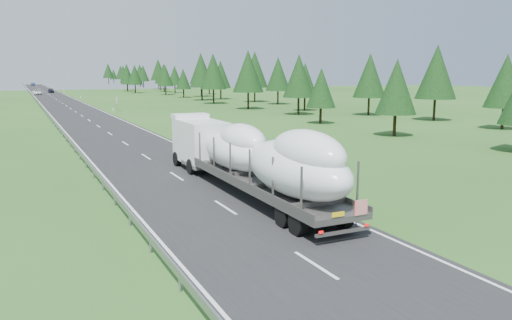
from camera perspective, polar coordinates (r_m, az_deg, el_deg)
name	(u,v)px	position (r m, az deg, el deg)	size (l,w,h in m)	color
ground	(315,265)	(19.41, 6.80, -11.87)	(400.00, 400.00, 0.00)	#28531B
road_surface	(66,106)	(115.77, -20.90, 5.84)	(10.00, 400.00, 0.02)	black
guardrail	(39,103)	(115.35, -23.55, 5.94)	(0.10, 400.00, 0.76)	slate
marker_posts	(71,93)	(171.04, -20.37, 7.21)	(0.13, 350.08, 1.00)	silver
highway_sign	(117,101)	(96.79, -15.64, 6.49)	(0.08, 0.90, 2.60)	slate
tree_line_right	(211,73)	(141.85, -5.15, 9.89)	(27.05, 338.63, 12.63)	black
boat_truck	(251,154)	(29.28, -0.61, 0.65)	(3.27, 21.51, 4.56)	white
distant_van	(37,92)	(173.62, -23.76, 7.09)	(2.51, 5.45, 1.51)	white
distant_car_dark	(51,90)	(188.67, -22.40, 7.36)	(1.84, 4.57, 1.56)	black
distant_car_blue	(33,84)	(286.90, -24.14, 7.91)	(1.63, 4.68, 1.54)	#182045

